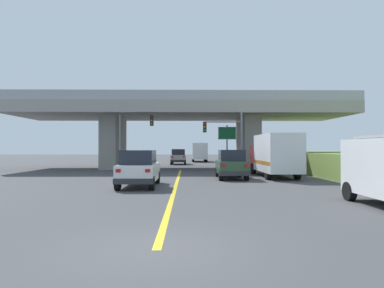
{
  "coord_description": "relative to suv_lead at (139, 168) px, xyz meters",
  "views": [
    {
      "loc": [
        0.64,
        -7.04,
        2.12
      ],
      "look_at": [
        0.95,
        14.34,
        2.4
      ],
      "focal_mm": 31.59,
      "sensor_mm": 36.0,
      "label": 1
    }
  ],
  "objects": [
    {
      "name": "ground",
      "position": [
        2.01,
        16.96,
        -1.01
      ],
      "size": [
        160.0,
        160.0,
        0.0
      ],
      "primitive_type": "plane",
      "color": "#424244"
    },
    {
      "name": "overpass_bridge",
      "position": [
        2.01,
        16.96,
        4.32
      ],
      "size": [
        33.99,
        9.83,
        7.48
      ],
      "color": "gray",
      "rests_on": "ground"
    },
    {
      "name": "lane_divider_stripe",
      "position": [
        2.01,
        1.23,
        -1.01
      ],
      "size": [
        0.2,
        25.75,
        0.01
      ],
      "primitive_type": "cube",
      "color": "yellow",
      "rests_on": "ground"
    },
    {
      "name": "suv_lead",
      "position": [
        0.0,
        0.0,
        0.0
      ],
      "size": [
        1.98,
        4.52,
        2.02
      ],
      "color": "silver",
      "rests_on": "ground"
    },
    {
      "name": "suv_crossing",
      "position": [
        5.73,
        4.91,
        -0.0
      ],
      "size": [
        2.01,
        4.28,
        2.02
      ],
      "rotation": [
        0.0,
        0.0,
        -0.02
      ],
      "color": "#2D4C33",
      "rests_on": "ground"
    },
    {
      "name": "box_truck",
      "position": [
        9.12,
        6.14,
        0.63
      ],
      "size": [
        2.33,
        7.32,
        3.13
      ],
      "color": "red",
      "rests_on": "ground"
    },
    {
      "name": "sedan_oncoming",
      "position": [
        1.52,
        26.24,
        0.0
      ],
      "size": [
        1.99,
        4.7,
        2.02
      ],
      "color": "silver",
      "rests_on": "ground"
    },
    {
      "name": "traffic_signal_nearside",
      "position": [
        6.38,
        11.95,
        2.37
      ],
      "size": [
        3.6,
        0.36,
        5.42
      ],
      "color": "slate",
      "rests_on": "ground"
    },
    {
      "name": "traffic_signal_farside",
      "position": [
        -2.54,
        12.79,
        2.68
      ],
      "size": [
        3.2,
        0.36,
        5.69
      ],
      "color": "slate",
      "rests_on": "ground"
    },
    {
      "name": "highway_sign",
      "position": [
        6.69,
        15.32,
        2.28
      ],
      "size": [
        1.81,
        0.17,
        4.46
      ],
      "color": "slate",
      "rests_on": "ground"
    },
    {
      "name": "semi_truck_distant",
      "position": [
        4.62,
        35.13,
        0.55
      ],
      "size": [
        2.33,
        7.09,
        2.93
      ],
      "color": "red",
      "rests_on": "ground"
    }
  ]
}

